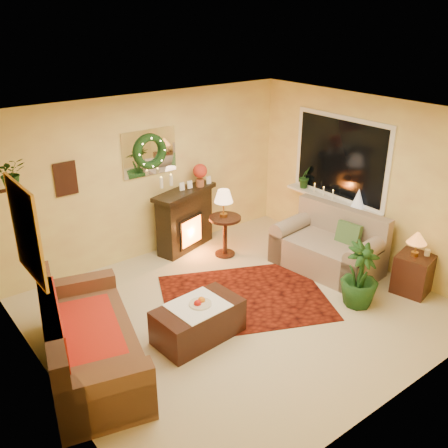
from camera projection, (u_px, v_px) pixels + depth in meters
floor at (240, 310)px, 6.73m from camera, size 5.00×5.00×0.00m
ceiling at (243, 117)px, 5.68m from camera, size 5.00×5.00×0.00m
wall_back at (150, 177)px, 7.84m from camera, size 5.00×5.00×0.00m
wall_front at (397, 299)px, 4.57m from camera, size 5.00×5.00×0.00m
wall_left at (41, 285)px, 4.81m from camera, size 4.50×4.50×0.00m
wall_right at (368, 182)px, 7.60m from camera, size 4.50×4.50×0.00m
area_rug at (244, 297)px, 7.02m from camera, size 2.74×2.47×0.01m
sofa at (90, 335)px, 5.51m from camera, size 1.44×2.28×0.91m
red_throw at (83, 329)px, 5.58m from camera, size 0.78×1.26×0.02m
fireplace at (185, 218)px, 8.26m from camera, size 1.11×0.63×0.97m
poinsettia at (200, 171)px, 8.12m from camera, size 0.23×0.23×0.23m
mantel_candle_a at (161, 183)px, 7.70m from camera, size 0.06×0.06×0.17m
mantel_candle_b at (171, 180)px, 7.82m from camera, size 0.06×0.06×0.17m
mantel_mirror at (149, 152)px, 7.66m from camera, size 0.92×0.02×0.72m
wreath at (151, 152)px, 7.63m from camera, size 0.55×0.11×0.55m
wall_art at (66, 179)px, 6.97m from camera, size 0.32×0.03×0.48m
gold_mirror at (26, 232)px, 4.86m from camera, size 0.03×0.84×1.00m
hanging_plant at (13, 187)px, 5.39m from camera, size 0.33×0.28×0.36m
loveseat at (328, 244)px, 7.64m from camera, size 1.12×1.70×0.92m
window_frame at (340, 158)px, 7.89m from camera, size 0.03×1.86×1.36m
window_glass at (340, 159)px, 7.89m from camera, size 0.02×1.70×1.22m
window_sill at (332, 200)px, 8.11m from camera, size 0.22×1.86×0.04m
mini_tree at (358, 198)px, 7.71m from camera, size 0.21×0.21×0.31m
sill_plant at (305, 177)px, 8.52m from camera, size 0.28×0.23×0.51m
side_table_round at (225, 237)px, 8.10m from camera, size 0.56×0.56×0.67m
lamp_cream at (224, 204)px, 7.90m from camera, size 0.30×0.30×0.46m
end_table_square at (413, 275)px, 7.07m from camera, size 0.56×0.56×0.57m
lamp_tiffany at (416, 245)px, 6.88m from camera, size 0.28×0.28×0.41m
coffee_table at (198, 322)px, 6.11m from camera, size 1.11×0.67×0.45m
fruit_bowl at (200, 305)px, 6.02m from camera, size 0.27×0.27×0.06m
floor_palm at (360, 275)px, 6.69m from camera, size 1.52×1.52×2.70m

